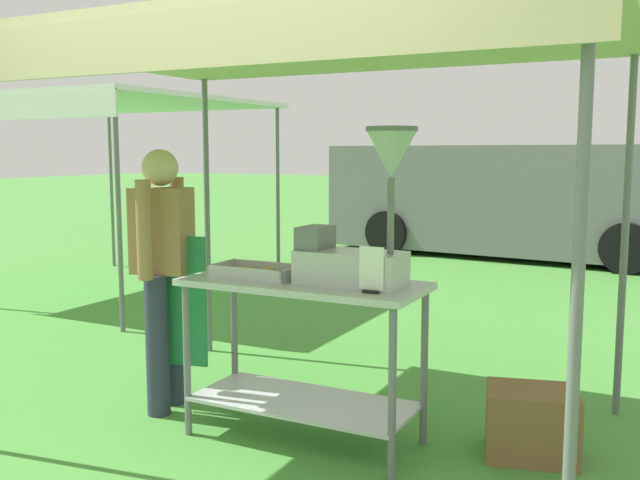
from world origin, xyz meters
TOP-DOWN VIEW (x-y plane):
  - ground_plane at (0.00, 6.00)m, footprint 70.00×70.00m
  - stall_canopy at (-0.02, 0.99)m, footprint 3.24×2.33m
  - donut_cart at (-0.02, 0.89)m, footprint 1.33×0.57m
  - donut_tray at (-0.30, 0.85)m, footprint 0.48×0.27m
  - donut_fryer at (0.32, 0.89)m, footprint 0.63×0.28m
  - menu_sign at (0.44, 0.75)m, footprint 0.13×0.05m
  - vendor at (-1.01, 0.92)m, footprint 0.47×0.54m
  - supply_crate at (1.15, 1.24)m, footprint 0.54×0.47m
  - van_grey at (-0.50, 8.67)m, footprint 5.76×2.43m
  - neighbour_tent at (-3.94, 3.58)m, footprint 2.88×2.95m

SIDE VIEW (x-z plane):
  - ground_plane at x=0.00m, z-range 0.00..0.00m
  - supply_crate at x=1.15m, z-range 0.00..0.36m
  - donut_cart at x=-0.02m, z-range 0.19..1.09m
  - van_grey at x=-0.50m, z-range 0.03..1.72m
  - vendor at x=-1.01m, z-range 0.10..1.71m
  - donut_tray at x=-0.30m, z-range 0.89..0.96m
  - menu_sign at x=0.44m, z-range 0.88..1.11m
  - donut_fryer at x=0.32m, z-range 0.79..1.61m
  - neighbour_tent at x=-3.94m, z-range 1.02..3.18m
  - stall_canopy at x=-0.02m, z-range 1.02..3.23m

